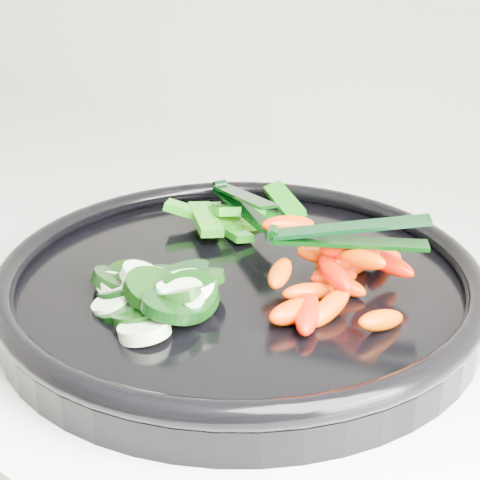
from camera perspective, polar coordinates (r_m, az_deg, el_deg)
The scene contains 6 objects.
veggie_tray at distance 0.53m, azimuth 0.00°, elevation -3.44°, with size 0.44×0.44×0.04m.
cucumber_pile at distance 0.49m, azimuth -7.42°, elevation -4.32°, with size 0.13×0.13×0.04m.
carrot_pile at distance 0.49m, azimuth 8.09°, elevation -2.91°, with size 0.14×0.16×0.05m.
pepper_pile at distance 0.61m, azimuth -0.79°, elevation 2.02°, with size 0.11×0.13×0.04m.
tong_carrot at distance 0.48m, azimuth 8.95°, elevation 0.46°, with size 0.11×0.07×0.02m.
tong_pepper at distance 0.60m, azimuth 0.08°, elevation 3.38°, with size 0.11×0.07×0.02m.
Camera 1 is at (0.22, 1.25, 1.19)m, focal length 50.00 mm.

